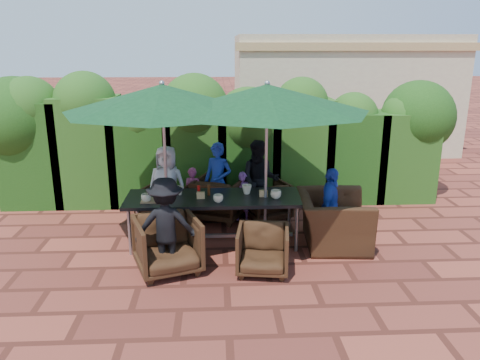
{
  "coord_description": "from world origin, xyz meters",
  "views": [
    {
      "loc": [
        -0.11,
        -6.44,
        2.93
      ],
      "look_at": [
        0.25,
        0.4,
        0.95
      ],
      "focal_mm": 35.0,
      "sensor_mm": 36.0,
      "label": 1
    }
  ],
  "objects_px": {
    "chair_far_right": "(267,198)",
    "chair_end_right": "(334,212)",
    "chair_far_left": "(163,204)",
    "chair_far_mid": "(219,196)",
    "umbrella_right": "(267,98)",
    "chair_near_left": "(167,242)",
    "chair_near_right": "(263,248)",
    "dining_table": "(214,201)",
    "umbrella_left": "(162,98)"
  },
  "relations": [
    {
      "from": "chair_far_right",
      "to": "chair_end_right",
      "type": "xyz_separation_m",
      "value": [
        0.88,
        -1.16,
        0.15
      ]
    },
    {
      "from": "chair_far_left",
      "to": "chair_far_mid",
      "type": "bearing_deg",
      "value": -145.92
    },
    {
      "from": "umbrella_right",
      "to": "chair_near_left",
      "type": "distance_m",
      "value": 2.42
    },
    {
      "from": "chair_far_mid",
      "to": "chair_near_left",
      "type": "distance_m",
      "value": 2.07
    },
    {
      "from": "chair_near_right",
      "to": "chair_end_right",
      "type": "relative_size",
      "value": 0.59
    },
    {
      "from": "chair_far_mid",
      "to": "chair_end_right",
      "type": "height_order",
      "value": "chair_end_right"
    },
    {
      "from": "dining_table",
      "to": "umbrella_right",
      "type": "bearing_deg",
      "value": -4.61
    },
    {
      "from": "umbrella_right",
      "to": "chair_end_right",
      "type": "xyz_separation_m",
      "value": [
        1.03,
        -0.06,
        -1.7
      ]
    },
    {
      "from": "umbrella_right",
      "to": "dining_table",
      "type": "bearing_deg",
      "value": 175.39
    },
    {
      "from": "chair_far_right",
      "to": "chair_near_left",
      "type": "height_order",
      "value": "chair_near_left"
    },
    {
      "from": "chair_far_left",
      "to": "chair_near_left",
      "type": "relative_size",
      "value": 0.86
    },
    {
      "from": "chair_end_right",
      "to": "chair_far_mid",
      "type": "bearing_deg",
      "value": 59.7
    },
    {
      "from": "chair_near_right",
      "to": "chair_end_right",
      "type": "height_order",
      "value": "chair_end_right"
    },
    {
      "from": "umbrella_left",
      "to": "chair_far_right",
      "type": "bearing_deg",
      "value": 32.59
    },
    {
      "from": "dining_table",
      "to": "chair_near_left",
      "type": "relative_size",
      "value": 3.16
    },
    {
      "from": "chair_far_mid",
      "to": "chair_near_right",
      "type": "relative_size",
      "value": 1.17
    },
    {
      "from": "dining_table",
      "to": "chair_far_mid",
      "type": "distance_m",
      "value": 1.11
    },
    {
      "from": "dining_table",
      "to": "chair_far_mid",
      "type": "height_order",
      "value": "chair_far_mid"
    },
    {
      "from": "chair_end_right",
      "to": "chair_near_left",
      "type": "bearing_deg",
      "value": 111.92
    },
    {
      "from": "chair_far_right",
      "to": "chair_end_right",
      "type": "relative_size",
      "value": 0.61
    },
    {
      "from": "umbrella_right",
      "to": "chair_near_left",
      "type": "relative_size",
      "value": 3.56
    },
    {
      "from": "chair_near_right",
      "to": "chair_end_right",
      "type": "xyz_separation_m",
      "value": [
        1.15,
        0.86,
        0.17
      ]
    },
    {
      "from": "umbrella_left",
      "to": "chair_far_mid",
      "type": "height_order",
      "value": "umbrella_left"
    },
    {
      "from": "chair_far_left",
      "to": "chair_near_right",
      "type": "relative_size",
      "value": 1.02
    },
    {
      "from": "umbrella_left",
      "to": "chair_far_right",
      "type": "relative_size",
      "value": 3.9
    },
    {
      "from": "umbrella_right",
      "to": "chair_near_left",
      "type": "height_order",
      "value": "umbrella_right"
    },
    {
      "from": "umbrella_left",
      "to": "chair_far_right",
      "type": "xyz_separation_m",
      "value": [
        1.62,
        1.03,
        -1.85
      ]
    },
    {
      "from": "chair_far_right",
      "to": "chair_near_right",
      "type": "relative_size",
      "value": 1.04
    },
    {
      "from": "chair_far_right",
      "to": "chair_far_mid",
      "type": "bearing_deg",
      "value": -22.67
    },
    {
      "from": "umbrella_right",
      "to": "chair_end_right",
      "type": "height_order",
      "value": "umbrella_right"
    },
    {
      "from": "umbrella_right",
      "to": "chair_far_mid",
      "type": "bearing_deg",
      "value": 121.19
    },
    {
      "from": "chair_far_left",
      "to": "chair_end_right",
      "type": "bearing_deg",
      "value": -177.9
    },
    {
      "from": "chair_far_left",
      "to": "chair_far_mid",
      "type": "height_order",
      "value": "chair_far_mid"
    },
    {
      "from": "umbrella_right",
      "to": "chair_far_mid",
      "type": "distance_m",
      "value": 2.24
    },
    {
      "from": "umbrella_left",
      "to": "chair_far_left",
      "type": "bearing_deg",
      "value": 101.37
    },
    {
      "from": "umbrella_left",
      "to": "chair_far_left",
      "type": "xyz_separation_m",
      "value": [
        -0.17,
        0.86,
        -1.86
      ]
    },
    {
      "from": "chair_far_right",
      "to": "chair_end_right",
      "type": "distance_m",
      "value": 1.47
    },
    {
      "from": "chair_far_mid",
      "to": "chair_end_right",
      "type": "xyz_separation_m",
      "value": [
        1.71,
        -1.19,
        0.11
      ]
    },
    {
      "from": "dining_table",
      "to": "chair_end_right",
      "type": "xyz_separation_m",
      "value": [
        1.8,
        -0.12,
        -0.16
      ]
    },
    {
      "from": "umbrella_right",
      "to": "chair_near_left",
      "type": "bearing_deg",
      "value": -149.54
    },
    {
      "from": "chair_far_mid",
      "to": "chair_near_right",
      "type": "height_order",
      "value": "chair_far_mid"
    },
    {
      "from": "dining_table",
      "to": "umbrella_left",
      "type": "height_order",
      "value": "umbrella_left"
    },
    {
      "from": "umbrella_left",
      "to": "chair_end_right",
      "type": "xyz_separation_m",
      "value": [
        2.5,
        -0.13,
        -1.7
      ]
    },
    {
      "from": "dining_table",
      "to": "chair_far_right",
      "type": "xyz_separation_m",
      "value": [
        0.92,
        1.04,
        -0.32
      ]
    },
    {
      "from": "dining_table",
      "to": "chair_far_left",
      "type": "height_order",
      "value": "dining_table"
    },
    {
      "from": "umbrella_left",
      "to": "umbrella_right",
      "type": "height_order",
      "value": "same"
    },
    {
      "from": "chair_far_mid",
      "to": "chair_far_right",
      "type": "xyz_separation_m",
      "value": [
        0.83,
        -0.02,
        -0.05
      ]
    },
    {
      "from": "umbrella_right",
      "to": "chair_near_right",
      "type": "xyz_separation_m",
      "value": [
        -0.12,
        -0.91,
        -1.87
      ]
    },
    {
      "from": "dining_table",
      "to": "chair_far_right",
      "type": "relative_size",
      "value": 3.62
    },
    {
      "from": "chair_far_mid",
      "to": "chair_near_right",
      "type": "distance_m",
      "value": 2.12
    }
  ]
}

